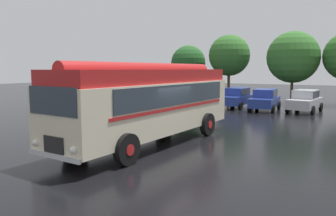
# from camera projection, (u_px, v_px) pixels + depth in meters

# --- Properties ---
(ground_plane) EXTENTS (120.00, 120.00, 0.00)m
(ground_plane) POSITION_uv_depth(u_px,v_px,m) (158.00, 145.00, 14.02)
(ground_plane) COLOR black
(vintage_bus) EXTENTS (3.30, 10.25, 3.49)m
(vintage_bus) POSITION_uv_depth(u_px,v_px,m) (150.00, 100.00, 14.08)
(vintage_bus) COLOR beige
(vintage_bus) RESTS_ON ground
(car_near_left) EXTENTS (2.16, 4.30, 1.66)m
(car_near_left) POSITION_uv_depth(u_px,v_px,m) (237.00, 97.00, 27.51)
(car_near_left) COLOR navy
(car_near_left) RESTS_ON ground
(car_mid_left) EXTENTS (2.10, 4.27, 1.66)m
(car_mid_left) POSITION_uv_depth(u_px,v_px,m) (265.00, 100.00, 25.64)
(car_mid_left) COLOR navy
(car_mid_left) RESTS_ON ground
(car_mid_right) EXTENTS (2.31, 4.36, 1.66)m
(car_mid_right) POSITION_uv_depth(u_px,v_px,m) (305.00, 101.00, 24.71)
(car_mid_right) COLOR #B7BABF
(car_mid_right) RESTS_ON ground
(tree_far_left) EXTENTS (3.88, 3.88, 5.87)m
(tree_far_left) POSITION_uv_depth(u_px,v_px,m) (189.00, 63.00, 36.84)
(tree_far_left) COLOR #4C3823
(tree_far_left) RESTS_ON ground
(tree_left_of_centre) EXTENTS (4.24, 4.24, 6.75)m
(tree_left_of_centre) POSITION_uv_depth(u_px,v_px,m) (228.00, 55.00, 33.81)
(tree_left_of_centre) COLOR #4C3823
(tree_left_of_centre) RESTS_ON ground
(tree_centre) EXTENTS (4.78, 4.78, 6.71)m
(tree_centre) POSITION_uv_depth(u_px,v_px,m) (293.00, 56.00, 30.36)
(tree_centre) COLOR #4C3823
(tree_centre) RESTS_ON ground
(traffic_cone) EXTENTS (0.36, 0.36, 0.55)m
(traffic_cone) POSITION_uv_depth(u_px,v_px,m) (59.00, 131.00, 15.58)
(traffic_cone) COLOR orange
(traffic_cone) RESTS_ON ground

